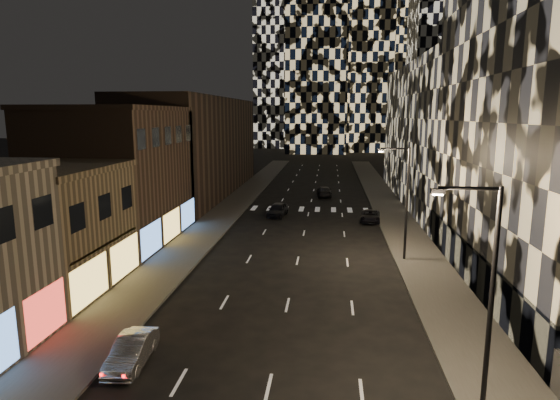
% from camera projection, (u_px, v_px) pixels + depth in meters
% --- Properties ---
extents(sidewalk_left, '(4.00, 120.00, 0.15)m').
position_uv_depth(sidewalk_left, '(231.00, 207.00, 59.45)').
color(sidewalk_left, '#47443F').
rests_on(sidewalk_left, ground).
extents(sidewalk_right, '(4.00, 120.00, 0.15)m').
position_uv_depth(sidewalk_right, '(391.00, 210.00, 57.34)').
color(sidewalk_right, '#47443F').
rests_on(sidewalk_right, ground).
extents(curb_left, '(0.20, 120.00, 0.15)m').
position_uv_depth(curb_left, '(247.00, 207.00, 59.23)').
color(curb_left, '#4C4C47').
rests_on(curb_left, ground).
extents(curb_right, '(0.20, 120.00, 0.15)m').
position_uv_depth(curb_right, '(374.00, 210.00, 57.56)').
color(curb_right, '#4C4C47').
rests_on(curb_right, ground).
extents(retail_tan, '(10.00, 10.00, 8.00)m').
position_uv_depth(retail_tan, '(35.00, 231.00, 31.13)').
color(retail_tan, '#796448').
rests_on(retail_tan, ground).
extents(retail_brown, '(10.00, 15.00, 12.00)m').
position_uv_depth(retail_brown, '(117.00, 177.00, 42.99)').
color(retail_brown, '#463428').
rests_on(retail_brown, ground).
extents(retail_filler_left, '(10.00, 40.00, 14.00)m').
position_uv_depth(retail_filler_left, '(198.00, 147.00, 68.72)').
color(retail_filler_left, '#463428').
rests_on(retail_filler_left, ground).
extents(midrise_base, '(0.60, 25.00, 3.00)m').
position_uv_depth(midrise_base, '(473.00, 266.00, 31.91)').
color(midrise_base, '#383838').
rests_on(midrise_base, ground).
extents(midrise_filler_right, '(16.00, 40.00, 18.00)m').
position_uv_depth(midrise_filler_right, '(464.00, 135.00, 61.52)').
color(midrise_filler_right, '#232326').
rests_on(midrise_filler_right, ground).
extents(streetlight_near, '(2.55, 0.25, 9.00)m').
position_uv_depth(streetlight_near, '(486.00, 286.00, 17.45)').
color(streetlight_near, black).
rests_on(streetlight_near, sidewalk_right).
extents(streetlight_far, '(2.55, 0.25, 9.00)m').
position_uv_depth(streetlight_far, '(404.00, 195.00, 37.01)').
color(streetlight_far, black).
rests_on(streetlight_far, sidewalk_right).
extents(car_silver_parked, '(1.66, 4.16, 1.34)m').
position_uv_depth(car_silver_parked, '(132.00, 351.00, 22.06)').
color(car_silver_parked, '#96979B').
rests_on(car_silver_parked, ground).
extents(car_dark_midlane, '(2.44, 4.81, 1.57)m').
position_uv_depth(car_dark_midlane, '(278.00, 210.00, 54.18)').
color(car_dark_midlane, black).
rests_on(car_dark_midlane, ground).
extents(car_dark_oncoming, '(2.36, 5.06, 1.43)m').
position_uv_depth(car_dark_oncoming, '(324.00, 191.00, 67.43)').
color(car_dark_oncoming, black).
rests_on(car_dark_oncoming, ground).
extents(car_dark_rightlane, '(2.48, 4.64, 1.24)m').
position_uv_depth(car_dark_rightlane, '(370.00, 216.00, 51.57)').
color(car_dark_rightlane, black).
rests_on(car_dark_rightlane, ground).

